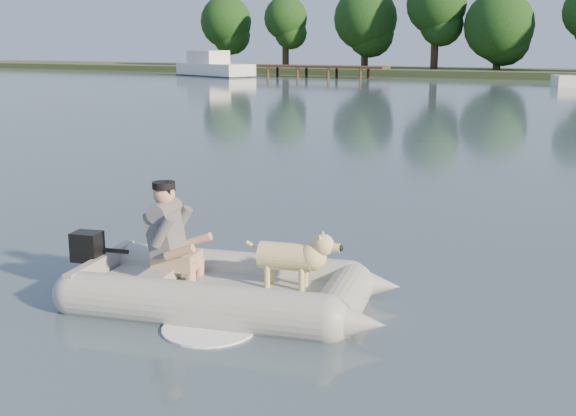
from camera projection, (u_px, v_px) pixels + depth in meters
The scene contains 7 objects.
water at pixel (185, 303), 8.39m from camera, with size 160.00×160.00×0.00m, color slate.
dock at pixel (292, 71), 64.93m from camera, with size 18.00×2.00×1.04m, color #4C331E, non-canonical shape.
dinghy at pixel (226, 251), 8.23m from camera, with size 5.05×3.65×1.48m, color #9F9F9A, non-canonical shape.
man at pixel (167, 229), 8.44m from camera, with size 0.78×0.67×1.16m, color #5A5B5F, non-canonical shape.
dog at pixel (286, 261), 8.12m from camera, with size 1.00×0.36×0.67m, color tan, non-canonical shape.
outboard_motor at pixel (88, 264), 8.76m from camera, with size 0.45×0.31×0.85m, color black, non-canonical shape.
cabin_cruiser at pixel (215, 63), 65.66m from camera, with size 8.85×3.16×2.74m, color white, non-canonical shape.
Camera 1 is at (4.80, -6.43, 2.95)m, focal length 45.00 mm.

